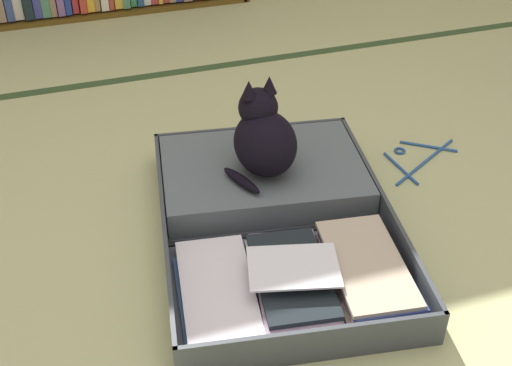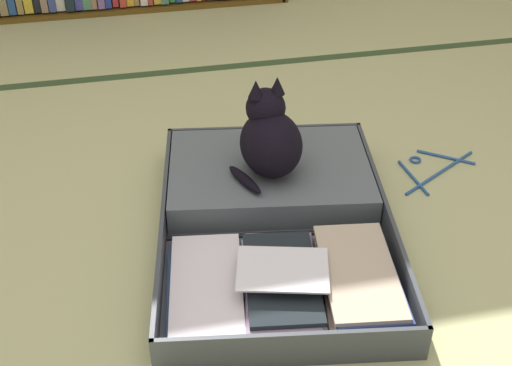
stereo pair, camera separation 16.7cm
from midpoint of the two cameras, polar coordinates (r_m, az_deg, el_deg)
name	(u,v)px [view 1 (the left image)]	position (r m, az deg, el deg)	size (l,w,h in m)	color
ground_plane	(255,305)	(1.81, -2.73, -10.47)	(10.00, 10.00, 0.00)	#B6B97F
tatami_border	(154,75)	(2.93, -10.28, 8.98)	(4.80, 0.05, 0.00)	#324A27
open_suitcase	(275,211)	(2.03, -0.73, -2.46)	(0.80, 1.03, 0.11)	#383E44
black_cat	(263,138)	(2.03, -1.77, 3.82)	(0.25, 0.26, 0.30)	black
clothes_hanger	(416,158)	(2.38, 11.57, 2.05)	(0.32, 0.26, 0.01)	#285395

